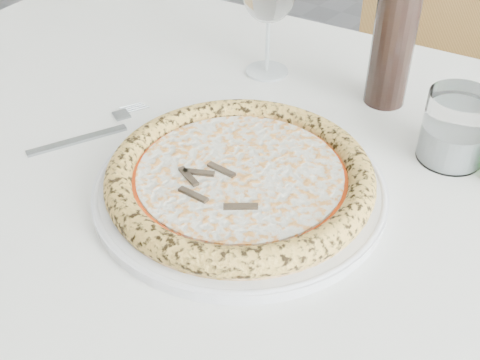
# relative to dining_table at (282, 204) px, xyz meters

# --- Properties ---
(dining_table) EXTENTS (1.55, 1.03, 0.76)m
(dining_table) POSITION_rel_dining_table_xyz_m (0.00, 0.00, 0.00)
(dining_table) COLOR olive
(dining_table) RESTS_ON floor
(chair_far) EXTENTS (0.50, 0.50, 0.93)m
(chair_far) POSITION_rel_dining_table_xyz_m (-0.06, 0.73, -0.14)
(chair_far) COLOR olive
(chair_far) RESTS_ON floor
(plate) EXTENTS (0.37, 0.37, 0.02)m
(plate) POSITION_rel_dining_table_xyz_m (-0.00, -0.10, 0.10)
(plate) COLOR white
(plate) RESTS_ON dining_table
(pizza) EXTENTS (0.33, 0.33, 0.03)m
(pizza) POSITION_rel_dining_table_xyz_m (-0.00, -0.10, 0.11)
(pizza) COLOR #E2AE78
(pizza) RESTS_ON plate
(fork) EXTENTS (0.07, 0.20, 0.00)m
(fork) POSITION_rel_dining_table_xyz_m (-0.25, -0.12, 0.09)
(fork) COLOR gray
(fork) RESTS_ON dining_table
(tumbler) EXTENTS (0.09, 0.09, 0.10)m
(tumbler) POSITION_rel_dining_table_xyz_m (0.18, 0.13, 0.13)
(tumbler) COLOR white
(tumbler) RESTS_ON dining_table
(wine_bottle) EXTENTS (0.06, 0.06, 0.25)m
(wine_bottle) POSITION_rel_dining_table_xyz_m (0.04, 0.22, 0.20)
(wine_bottle) COLOR black
(wine_bottle) RESTS_ON dining_table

